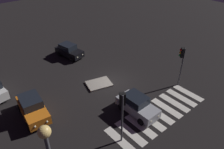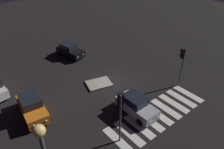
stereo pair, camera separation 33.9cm
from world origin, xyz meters
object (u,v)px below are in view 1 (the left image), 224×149
(car_orange, at_px, (32,108))
(car_silver, at_px, (137,105))
(car_black, at_px, (69,51))
(traffic_island, at_px, (99,84))
(traffic_light_east, at_px, (182,58))
(traffic_light_south, at_px, (122,106))

(car_orange, xyz_separation_m, car_silver, (7.14, -5.55, -0.05))
(car_black, bearing_deg, car_orange, -58.94)
(traffic_island, height_order, car_silver, car_silver)
(traffic_light_east, bearing_deg, car_black, -23.51)
(traffic_island, relative_size, traffic_light_south, 0.66)
(traffic_island, distance_m, car_black, 7.58)
(car_black, bearing_deg, traffic_island, -18.85)
(traffic_island, relative_size, car_black, 0.73)
(traffic_island, distance_m, traffic_light_south, 8.27)
(car_orange, height_order, car_silver, car_orange)
(car_orange, relative_size, traffic_light_south, 0.98)
(car_orange, distance_m, car_silver, 9.04)
(car_black, height_order, traffic_light_east, traffic_light_east)
(traffic_island, relative_size, traffic_light_east, 0.69)
(traffic_light_south, bearing_deg, traffic_light_east, -45.40)
(car_orange, distance_m, traffic_light_south, 8.37)
(traffic_island, distance_m, traffic_light_east, 8.79)
(traffic_island, height_order, car_orange, car_orange)
(car_silver, bearing_deg, traffic_island, 178.76)
(car_orange, relative_size, car_black, 1.09)
(traffic_island, height_order, traffic_light_south, traffic_light_south)
(traffic_island, height_order, traffic_light_east, traffic_light_east)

